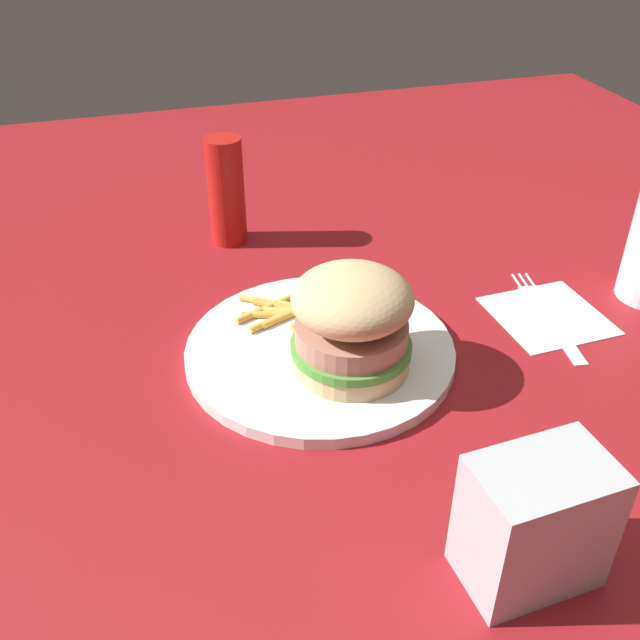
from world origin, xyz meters
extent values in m
plane|color=maroon|center=(0.00, 0.00, 0.00)|extent=(1.60, 1.60, 0.00)
cylinder|color=white|center=(-0.01, 0.01, 0.01)|extent=(0.26, 0.26, 0.01)
cylinder|color=tan|center=(0.03, 0.03, 0.02)|extent=(0.11, 0.11, 0.02)
cylinder|color=#4C9338|center=(0.03, 0.03, 0.03)|extent=(0.11, 0.11, 0.01)
cylinder|color=tan|center=(0.03, 0.03, 0.05)|extent=(0.10, 0.10, 0.02)
ellipsoid|color=tan|center=(0.03, 0.03, 0.09)|extent=(0.11, 0.11, 0.05)
cylinder|color=gold|center=(-0.06, -0.01, 0.02)|extent=(0.02, 0.05, 0.01)
cylinder|color=gold|center=(-0.09, -0.02, 0.02)|extent=(0.04, 0.08, 0.01)
cylinder|color=#E5B251|center=(-0.09, -0.01, 0.02)|extent=(0.05, 0.07, 0.01)
cylinder|color=gold|center=(-0.06, -0.02, 0.02)|extent=(0.03, 0.05, 0.01)
cylinder|color=gold|center=(-0.05, 0.02, 0.02)|extent=(0.05, 0.01, 0.01)
cylinder|color=gold|center=(-0.08, 0.00, 0.02)|extent=(0.05, 0.07, 0.01)
cylinder|color=gold|center=(-0.07, -0.02, 0.02)|extent=(0.02, 0.05, 0.01)
cylinder|color=gold|center=(-0.07, 0.01, 0.02)|extent=(0.05, 0.04, 0.01)
cylinder|color=#E5B251|center=(-0.07, -0.01, 0.02)|extent=(0.03, 0.06, 0.01)
cylinder|color=gold|center=(-0.05, 0.02, 0.02)|extent=(0.03, 0.05, 0.01)
cube|color=white|center=(-0.01, 0.26, 0.00)|extent=(0.11, 0.11, 0.00)
cube|color=silver|center=(0.02, 0.26, 0.00)|extent=(0.11, 0.03, 0.00)
cube|color=silver|center=(-0.05, 0.27, 0.00)|extent=(0.04, 0.03, 0.00)
cylinder|color=silver|center=(-0.08, 0.28, 0.00)|extent=(0.03, 0.01, 0.00)
cylinder|color=silver|center=(-0.08, 0.27, 0.00)|extent=(0.03, 0.01, 0.00)
cylinder|color=silver|center=(-0.08, 0.27, 0.00)|extent=(0.03, 0.01, 0.00)
cube|color=#B7BABF|center=(0.27, 0.08, 0.05)|extent=(0.07, 0.09, 0.10)
cylinder|color=#B21914|center=(-0.27, -0.03, 0.07)|extent=(0.04, 0.04, 0.13)
camera|label=1|loc=(0.53, -0.15, 0.43)|focal=40.66mm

